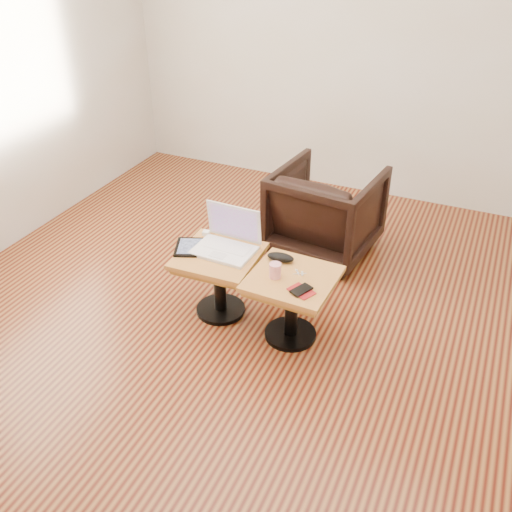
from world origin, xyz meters
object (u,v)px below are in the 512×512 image
at_px(side_table_right, 292,292).
at_px(striped_cup, 275,270).
at_px(armchair, 326,211).
at_px(side_table_left, 219,269).
at_px(laptop, 227,241).

distance_m(side_table_right, striped_cup, 0.19).
xyz_separation_m(striped_cup, armchair, (-0.05, 1.10, -0.16)).
bearing_deg(side_table_left, laptop, 71.24).
bearing_deg(striped_cup, laptop, 157.09).
distance_m(striped_cup, armchair, 1.11).
xyz_separation_m(side_table_left, side_table_right, (0.51, -0.04, 0.00)).
height_order(side_table_left, laptop, laptop).
distance_m(side_table_right, laptop, 0.52).
bearing_deg(laptop, armchair, 71.65).
height_order(side_table_left, armchair, armchair).
bearing_deg(armchair, laptop, 76.62).
relative_size(laptop, striped_cup, 4.18).
bearing_deg(laptop, side_table_left, -104.91).
distance_m(side_table_left, armchair, 1.07).
relative_size(side_table_right, striped_cup, 5.60).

